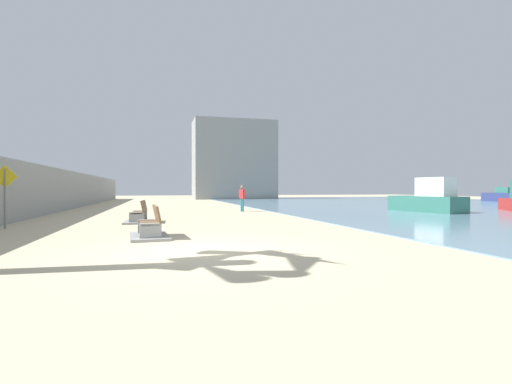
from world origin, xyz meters
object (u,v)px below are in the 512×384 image
Objects in this scene: bench_far at (139,217)px; boat_far_right at (503,196)px; bench_near at (150,230)px; person_walking at (242,196)px; pedestrian_sign at (5,189)px; boat_far_left at (428,199)px.

boat_far_right is at bearing 23.48° from bench_far.
person_walking is (5.57, 12.09, 0.76)m from bench_near.
person_walking reaches higher than boat_far_right.
person_walking is 0.35× the size of boat_far_right.
bench_near is at bearing -114.76° from person_walking.
person_walking is at bearing 47.40° from bench_far.
bench_near is 1.28× the size of person_walking.
bench_near is at bearing -36.70° from pedestrian_sign.
person_walking is 11.78m from boat_far_left.
boat_far_left is (11.10, -3.93, -0.18)m from person_walking.
boat_far_right is 2.05× the size of pedestrian_sign.
bench_far is at bearing 18.00° from pedestrian_sign.
boat_far_right is at bearing 33.16° from boat_far_left.
pedestrian_sign reaches higher than person_walking.
bench_far is at bearing -170.95° from boat_far_left.
boat_far_right is at bearing 22.91° from pedestrian_sign.
bench_far is 42.39m from boat_far_right.
pedestrian_sign is (-43.55, -18.40, 0.79)m from boat_far_right.
bench_near is at bearing -84.06° from bench_far.
boat_far_left is 25.86m from boat_far_right.
person_walking is at bearing -162.68° from boat_far_right.
bench_near is 18.57m from boat_far_left.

